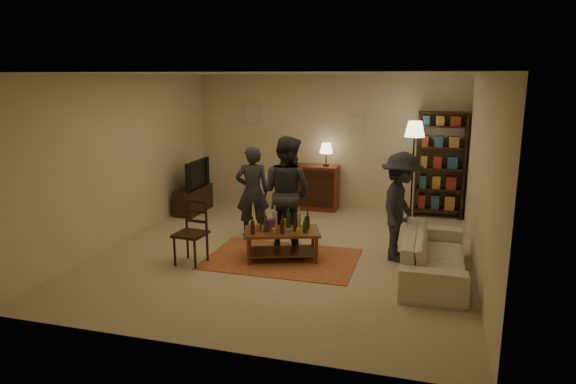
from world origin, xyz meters
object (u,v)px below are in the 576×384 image
at_px(person_left, 252,192).
at_px(person_by_sofa, 400,207).
at_px(tv_stand, 193,193).
at_px(floor_lamp, 414,136).
at_px(dining_chair, 193,229).
at_px(person_right, 287,192).
at_px(dresser, 314,186).
at_px(sofa, 434,255).
at_px(coffee_table, 282,233).
at_px(bookshelf, 440,164).

distance_m(person_left, person_by_sofa, 2.51).
distance_m(tv_stand, floor_lamp, 4.41).
bearing_deg(floor_lamp, dining_chair, -133.37).
bearing_deg(person_left, person_by_sofa, 146.07).
height_order(floor_lamp, person_right, floor_lamp).
distance_m(tv_stand, person_by_sofa, 4.48).
distance_m(tv_stand, dresser, 2.43).
distance_m(tv_stand, sofa, 5.14).
distance_m(sofa, person_right, 2.42).
bearing_deg(tv_stand, dining_chair, -64.01).
bearing_deg(floor_lamp, tv_stand, -173.18).
xyz_separation_m(coffee_table, person_left, (-0.80, 0.96, 0.37)).
bearing_deg(tv_stand, coffee_table, -40.75).
xyz_separation_m(coffee_table, tv_stand, (-2.47, 2.13, -0.01)).
relative_size(tv_stand, sofa, 0.51).
bearing_deg(sofa, coffee_table, 88.19).
distance_m(tv_stand, person_left, 2.08).
relative_size(tv_stand, floor_lamp, 0.57).
height_order(coffee_table, tv_stand, tv_stand).
xyz_separation_m(person_left, person_right, (0.71, -0.38, 0.12)).
distance_m(dining_chair, tv_stand, 2.90).
relative_size(coffee_table, person_by_sofa, 0.77).
xyz_separation_m(person_left, person_by_sofa, (2.46, -0.49, 0.03)).
bearing_deg(floor_lamp, bookshelf, 44.66).
relative_size(dresser, person_right, 0.77).
xyz_separation_m(bookshelf, person_right, (-2.31, -2.53, -0.15)).
height_order(coffee_table, floor_lamp, floor_lamp).
height_order(dresser, bookshelf, bookshelf).
distance_m(coffee_table, person_left, 1.31).
bearing_deg(bookshelf, tv_stand, -168.20).
distance_m(bookshelf, floor_lamp, 0.88).
distance_m(bookshelf, person_left, 3.71).
relative_size(coffee_table, sofa, 0.59).
xyz_separation_m(dining_chair, tv_stand, (-1.27, 2.61, -0.12)).
relative_size(dining_chair, floor_lamp, 0.51).
distance_m(coffee_table, dresser, 3.05).
xyz_separation_m(coffee_table, dining_chair, (-1.20, -0.48, 0.11)).
bearing_deg(tv_stand, bookshelf, 11.80).
bearing_deg(tv_stand, dresser, 22.07).
xyz_separation_m(tv_stand, person_left, (1.68, -1.17, 0.39)).
bearing_deg(coffee_table, person_left, 129.58).
bearing_deg(dresser, coffee_table, -85.85).
height_order(dresser, floor_lamp, floor_lamp).
distance_m(dresser, person_by_sofa, 3.21).
bearing_deg(coffee_table, dresser, 94.15).
bearing_deg(coffee_table, bookshelf, 54.53).
bearing_deg(floor_lamp, dresser, 168.17).
height_order(floor_lamp, person_by_sofa, floor_lamp).
relative_size(person_right, person_by_sofa, 1.10).
distance_m(coffee_table, sofa, 2.17).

